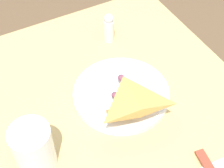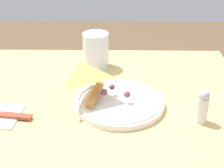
{
  "view_description": "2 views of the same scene",
  "coord_description": "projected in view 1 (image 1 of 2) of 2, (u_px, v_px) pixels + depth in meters",
  "views": [
    {
      "loc": [
        0.31,
        -0.24,
        1.4
      ],
      "look_at": [
        -0.14,
        0.01,
        0.81
      ],
      "focal_mm": 55.0,
      "sensor_mm": 36.0,
      "label": 1
    },
    {
      "loc": [
        -0.14,
        0.82,
        1.22
      ],
      "look_at": [
        -0.13,
        0.03,
        0.8
      ],
      "focal_mm": 55.0,
      "sensor_mm": 36.0,
      "label": 2
    }
  ],
  "objects": [
    {
      "name": "milk_glass",
      "position": [
        34.0,
        149.0,
        0.69
      ],
      "size": [
        0.08,
        0.08,
        0.11
      ],
      "color": "white",
      "rests_on": "dining_table"
    },
    {
      "name": "plate_pizza",
      "position": [
        122.0,
        93.0,
        0.84
      ],
      "size": [
        0.24,
        0.24,
        0.05
      ],
      "color": "white",
      "rests_on": "dining_table"
    },
    {
      "name": "salt_shaker",
      "position": [
        109.0,
        27.0,
        0.96
      ],
      "size": [
        0.03,
        0.03,
        0.09
      ],
      "color": "silver",
      "rests_on": "dining_table"
    }
  ]
}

